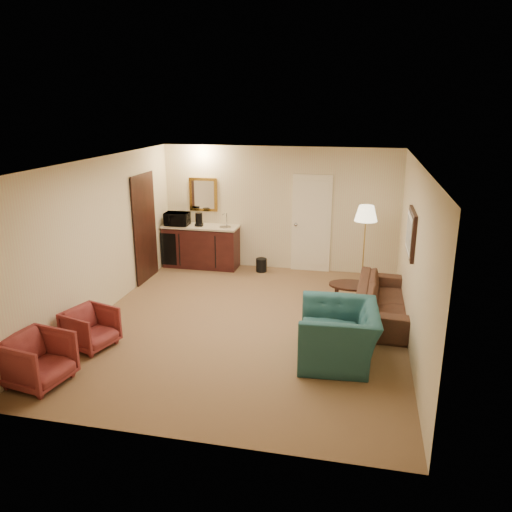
{
  "coord_description": "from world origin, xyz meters",
  "views": [
    {
      "loc": [
        1.72,
        -7.22,
        3.4
      ],
      "look_at": [
        0.05,
        0.5,
        1.0
      ],
      "focal_mm": 35.0,
      "sensor_mm": 36.0,
      "label": 1
    }
  ],
  "objects_px": {
    "waste_bin": "(261,265)",
    "microwave": "(177,217)",
    "floor_lamp": "(364,247)",
    "sofa": "(383,294)",
    "rose_chair_far": "(38,358)",
    "coffee_table": "(351,296)",
    "rose_chair_near": "(91,326)",
    "coffee_maker": "(199,219)",
    "teal_armchair": "(339,325)",
    "wetbar_cabinet": "(201,246)"
  },
  "relations": [
    {
      "from": "waste_bin",
      "to": "microwave",
      "type": "relative_size",
      "value": 0.56
    },
    {
      "from": "sofa",
      "to": "rose_chair_far",
      "type": "height_order",
      "value": "sofa"
    },
    {
      "from": "floor_lamp",
      "to": "waste_bin",
      "type": "height_order",
      "value": "floor_lamp"
    },
    {
      "from": "rose_chair_near",
      "to": "floor_lamp",
      "type": "bearing_deg",
      "value": -31.93
    },
    {
      "from": "rose_chair_far",
      "to": "coffee_table",
      "type": "distance_m",
      "value": 5.03
    },
    {
      "from": "rose_chair_far",
      "to": "coffee_table",
      "type": "height_order",
      "value": "rose_chair_far"
    },
    {
      "from": "teal_armchair",
      "to": "rose_chair_far",
      "type": "xyz_separation_m",
      "value": [
        -3.66,
        -1.42,
        -0.16
      ]
    },
    {
      "from": "microwave",
      "to": "sofa",
      "type": "bearing_deg",
      "value": -25.98
    },
    {
      "from": "rose_chair_far",
      "to": "microwave",
      "type": "bearing_deg",
      "value": 9.71
    },
    {
      "from": "sofa",
      "to": "coffee_table",
      "type": "bearing_deg",
      "value": 65.77
    },
    {
      "from": "rose_chair_far",
      "to": "coffee_table",
      "type": "bearing_deg",
      "value": -39.04
    },
    {
      "from": "floor_lamp",
      "to": "waste_bin",
      "type": "distance_m",
      "value": 2.26
    },
    {
      "from": "waste_bin",
      "to": "microwave",
      "type": "height_order",
      "value": "microwave"
    },
    {
      "from": "coffee_maker",
      "to": "teal_armchair",
      "type": "bearing_deg",
      "value": -44.09
    },
    {
      "from": "coffee_maker",
      "to": "sofa",
      "type": "bearing_deg",
      "value": -22.7
    },
    {
      "from": "wetbar_cabinet",
      "to": "waste_bin",
      "type": "xyz_separation_m",
      "value": [
        1.35,
        -0.07,
        -0.32
      ]
    },
    {
      "from": "coffee_table",
      "to": "floor_lamp",
      "type": "distance_m",
      "value": 1.3
    },
    {
      "from": "waste_bin",
      "to": "coffee_table",
      "type": "bearing_deg",
      "value": -40.53
    },
    {
      "from": "sofa",
      "to": "teal_armchair",
      "type": "bearing_deg",
      "value": 161.63
    },
    {
      "from": "sofa",
      "to": "waste_bin",
      "type": "xyz_separation_m",
      "value": [
        -2.45,
        1.92,
        -0.27
      ]
    },
    {
      "from": "wetbar_cabinet",
      "to": "coffee_table",
      "type": "xyz_separation_m",
      "value": [
        3.28,
        -1.72,
        -0.23
      ]
    },
    {
      "from": "teal_armchair",
      "to": "rose_chair_near",
      "type": "height_order",
      "value": "teal_armchair"
    },
    {
      "from": "rose_chair_near",
      "to": "microwave",
      "type": "xyz_separation_m",
      "value": [
        -0.12,
        3.9,
        0.77
      ]
    },
    {
      "from": "wetbar_cabinet",
      "to": "teal_armchair",
      "type": "bearing_deg",
      "value": -48.89
    },
    {
      "from": "wetbar_cabinet",
      "to": "coffee_maker",
      "type": "distance_m",
      "value": 0.6
    },
    {
      "from": "coffee_table",
      "to": "coffee_maker",
      "type": "height_order",
      "value": "coffee_maker"
    },
    {
      "from": "teal_armchair",
      "to": "rose_chair_far",
      "type": "bearing_deg",
      "value": -72.79
    },
    {
      "from": "waste_bin",
      "to": "coffee_maker",
      "type": "xyz_separation_m",
      "value": [
        -1.37,
        0.03,
        0.92
      ]
    },
    {
      "from": "coffee_maker",
      "to": "coffee_table",
      "type": "bearing_deg",
      "value": -22.65
    },
    {
      "from": "coffee_maker",
      "to": "floor_lamp",
      "type": "bearing_deg",
      "value": -4.28
    },
    {
      "from": "rose_chair_far",
      "to": "waste_bin",
      "type": "distance_m",
      "value": 5.3
    },
    {
      "from": "rose_chair_far",
      "to": "waste_bin",
      "type": "height_order",
      "value": "rose_chair_far"
    },
    {
      "from": "wetbar_cabinet",
      "to": "waste_bin",
      "type": "height_order",
      "value": "wetbar_cabinet"
    },
    {
      "from": "rose_chair_near",
      "to": "coffee_maker",
      "type": "height_order",
      "value": "coffee_maker"
    },
    {
      "from": "rose_chair_near",
      "to": "floor_lamp",
      "type": "xyz_separation_m",
      "value": [
        3.83,
        3.41,
        0.49
      ]
    },
    {
      "from": "waste_bin",
      "to": "rose_chair_near",
      "type": "bearing_deg",
      "value": -113.88
    },
    {
      "from": "waste_bin",
      "to": "microwave",
      "type": "distance_m",
      "value": 2.08
    },
    {
      "from": "teal_armchair",
      "to": "wetbar_cabinet",
      "type": "bearing_deg",
      "value": -142.84
    },
    {
      "from": "rose_chair_far",
      "to": "microwave",
      "type": "relative_size",
      "value": 1.43
    },
    {
      "from": "rose_chair_near",
      "to": "teal_armchair",
      "type": "bearing_deg",
      "value": -67.84
    },
    {
      "from": "coffee_table",
      "to": "waste_bin",
      "type": "bearing_deg",
      "value": 139.47
    },
    {
      "from": "sofa",
      "to": "microwave",
      "type": "height_order",
      "value": "microwave"
    },
    {
      "from": "waste_bin",
      "to": "sofa",
      "type": "bearing_deg",
      "value": -38.07
    },
    {
      "from": "sofa",
      "to": "rose_chair_far",
      "type": "xyz_separation_m",
      "value": [
        -4.3,
        -3.05,
        -0.05
      ]
    },
    {
      "from": "sofa",
      "to": "waste_bin",
      "type": "relative_size",
      "value": 7.37
    },
    {
      "from": "rose_chair_near",
      "to": "waste_bin",
      "type": "height_order",
      "value": "rose_chair_near"
    },
    {
      "from": "rose_chair_near",
      "to": "coffee_maker",
      "type": "relative_size",
      "value": 2.27
    },
    {
      "from": "floor_lamp",
      "to": "coffee_maker",
      "type": "xyz_separation_m",
      "value": [
        -3.47,
        0.52,
        0.25
      ]
    },
    {
      "from": "microwave",
      "to": "floor_lamp",
      "type": "bearing_deg",
      "value": -9.08
    },
    {
      "from": "sofa",
      "to": "rose_chair_near",
      "type": "relative_size",
      "value": 3.26
    }
  ]
}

